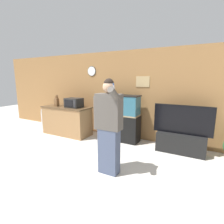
{
  "coord_description": "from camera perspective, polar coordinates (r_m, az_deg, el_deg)",
  "views": [
    {
      "loc": [
        2.44,
        -1.87,
        1.81
      ],
      "look_at": [
        0.58,
        1.56,
        1.05
      ],
      "focal_mm": 28.0,
      "sensor_mm": 36.0,
      "label": 1
    }
  ],
  "objects": [
    {
      "name": "ground_plane",
      "position": [
        3.57,
        -22.01,
        -20.33
      ],
      "size": [
        18.0,
        18.0,
        0.0
      ],
      "primitive_type": "plane",
      "color": "beige"
    },
    {
      "name": "wall_back_paneled",
      "position": [
        5.45,
        1.69,
        5.68
      ],
      "size": [
        10.0,
        0.08,
        2.6
      ],
      "color": "olive",
      "rests_on": "ground_plane"
    },
    {
      "name": "counter_island",
      "position": [
        5.85,
        -14.49,
        -2.68
      ],
      "size": [
        1.61,
        0.67,
        0.91
      ],
      "color": "olive",
      "rests_on": "ground_plane"
    },
    {
      "name": "microwave",
      "position": [
        5.55,
        -12.34,
        2.98
      ],
      "size": [
        0.49,
        0.39,
        0.29
      ],
      "color": "black",
      "rests_on": "counter_island"
    },
    {
      "name": "knife_block",
      "position": [
        5.94,
        -17.61,
        3.14
      ],
      "size": [
        0.11,
        0.12,
        0.36
      ],
      "color": "brown",
      "rests_on": "counter_island"
    },
    {
      "name": "aquarium_on_stand",
      "position": [
        5.09,
        2.53,
        -1.93
      ],
      "size": [
        1.16,
        0.43,
        1.34
      ],
      "color": "black",
      "rests_on": "ground_plane"
    },
    {
      "name": "tv_on_stand",
      "position": [
        4.63,
        21.59,
        -8.1
      ],
      "size": [
        1.37,
        0.4,
        1.18
      ],
      "color": "black",
      "rests_on": "ground_plane"
    },
    {
      "name": "person_standing",
      "position": [
        3.25,
        -1.19,
        -4.51
      ],
      "size": [
        0.57,
        0.43,
        1.81
      ],
      "color": "#424C66",
      "rests_on": "ground_plane"
    },
    {
      "name": "trash_bin",
      "position": [
        6.68,
        -21.01,
        -1.77
      ],
      "size": [
        0.26,
        0.26,
        0.8
      ],
      "color": "#B7B7BC",
      "rests_on": "ground_plane"
    }
  ]
}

